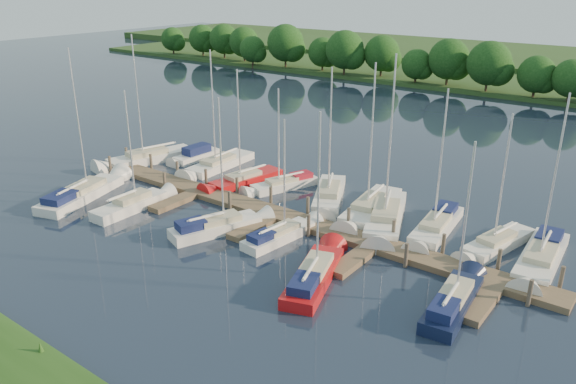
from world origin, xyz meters
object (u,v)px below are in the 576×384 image
Objects in this scene: dock at (273,218)px; sailboat_n_0 at (146,160)px; sailboat_n_5 at (329,197)px; motorboat at (196,156)px; sailboat_s_2 at (218,227)px.

dock is 18.16m from sailboat_n_0.
sailboat_n_5 is (19.07, 2.29, -0.00)m from sailboat_n_0.
motorboat is (-14.69, 6.68, 0.16)m from dock.
dock is 4.07× the size of sailboat_s_2.
dock is at bearing 158.52° from motorboat.
sailboat_n_0 is at bearing 49.54° from motorboat.
dock is 16.13m from motorboat.
sailboat_n_5 reaches higher than sailboat_s_2.
motorboat is 0.57× the size of sailboat_s_2.
sailboat_s_2 is (12.90, -10.46, -0.02)m from motorboat.
dock is at bearing 50.63° from sailboat_n_5.
dock is 5.74m from sailboat_n_5.
sailboat_n_5 is 9.87m from sailboat_s_2.
sailboat_n_0 is 2.18× the size of motorboat.
sailboat_n_5 is at bearing 92.99° from sailboat_s_2.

